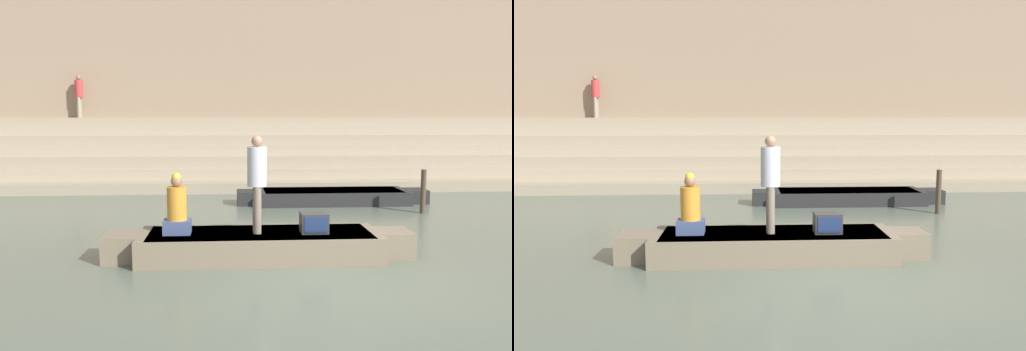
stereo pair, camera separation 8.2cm
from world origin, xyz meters
The scene contains 10 objects.
ground_plane centered at (0.00, 0.00, 0.00)m, with size 120.00×120.00×0.00m, color #566051.
ghat_steps centered at (0.00, 12.05, 0.88)m, with size 36.00×5.52×2.47m.
back_wall centered at (0.00, 14.62, 4.65)m, with size 34.20×1.28×9.36m.
rowboat_main centered at (-1.07, 1.15, 0.26)m, with size 5.64×1.44×0.49m.
person_standing centered at (-1.12, 1.16, 1.51)m, with size 0.35×0.35×1.77m.
person_rowing centered at (-2.57, 1.14, 0.93)m, with size 0.49×0.39×1.11m.
tv_set centered at (-0.08, 1.07, 0.67)m, with size 0.50×0.40×0.37m.
moored_boat_shore centered at (1.46, 6.65, 0.21)m, with size 5.64×1.35×0.40m.
mooring_post centered at (3.56, 5.04, 0.59)m, with size 0.14×0.14×1.17m, color #473828.
person_on_steps centered at (-7.77, 13.63, 3.49)m, with size 0.32×0.32×1.75m.
Camera 2 is at (-1.59, -7.78, 2.66)m, focal length 35.00 mm.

